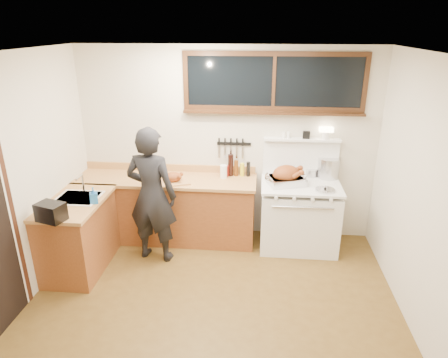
# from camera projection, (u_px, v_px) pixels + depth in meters

# --- Properties ---
(ground_plane) EXTENTS (4.00, 3.50, 0.02)m
(ground_plane) POSITION_uv_depth(u_px,v_px,m) (212.00, 308.00, 4.27)
(ground_plane) COLOR #523A15
(room_shell) EXTENTS (4.10, 3.60, 2.65)m
(room_shell) POSITION_uv_depth(u_px,v_px,m) (210.00, 162.00, 3.67)
(room_shell) COLOR beige
(room_shell) RESTS_ON ground
(counter_back) EXTENTS (2.44, 0.64, 1.00)m
(counter_back) POSITION_uv_depth(u_px,v_px,m) (167.00, 208.00, 5.52)
(counter_back) COLOR brown
(counter_back) RESTS_ON ground
(counter_left) EXTENTS (0.64, 1.09, 0.90)m
(counter_left) POSITION_uv_depth(u_px,v_px,m) (79.00, 234.00, 4.83)
(counter_left) COLOR brown
(counter_left) RESTS_ON ground
(sink_unit) EXTENTS (0.50, 0.45, 0.37)m
(sink_unit) POSITION_uv_depth(u_px,v_px,m) (79.00, 202.00, 4.76)
(sink_unit) COLOR white
(sink_unit) RESTS_ON counter_left
(vintage_stove) EXTENTS (1.02, 0.74, 1.59)m
(vintage_stove) POSITION_uv_depth(u_px,v_px,m) (299.00, 214.00, 5.32)
(vintage_stove) COLOR white
(vintage_stove) RESTS_ON ground
(back_window) EXTENTS (2.32, 0.13, 0.77)m
(back_window) POSITION_uv_depth(u_px,v_px,m) (274.00, 89.00, 5.06)
(back_window) COLOR black
(back_window) RESTS_ON room_shell
(knife_strip) EXTENTS (0.46, 0.03, 0.28)m
(knife_strip) POSITION_uv_depth(u_px,v_px,m) (233.00, 144.00, 5.39)
(knife_strip) COLOR black
(knife_strip) RESTS_ON room_shell
(man) EXTENTS (0.69, 0.51, 1.73)m
(man) POSITION_uv_depth(u_px,v_px,m) (152.00, 196.00, 4.89)
(man) COLOR black
(man) RESTS_ON ground
(soap_bottle) EXTENTS (0.11, 0.11, 0.19)m
(soap_bottle) POSITION_uv_depth(u_px,v_px,m) (94.00, 195.00, 4.57)
(soap_bottle) COLOR #2163A8
(soap_bottle) RESTS_ON counter_left
(toaster) EXTENTS (0.33, 0.27, 0.20)m
(toaster) POSITION_uv_depth(u_px,v_px,m) (51.00, 212.00, 4.17)
(toaster) COLOR black
(toaster) RESTS_ON counter_left
(cutting_board) EXTENTS (0.50, 0.44, 0.14)m
(cutting_board) POSITION_uv_depth(u_px,v_px,m) (173.00, 179.00, 5.18)
(cutting_board) COLOR #B78348
(cutting_board) RESTS_ON counter_back
(roast_turkey) EXTENTS (0.54, 0.47, 0.25)m
(roast_turkey) POSITION_uv_depth(u_px,v_px,m) (286.00, 176.00, 5.12)
(roast_turkey) COLOR silver
(roast_turkey) RESTS_ON vintage_stove
(stockpot) EXTENTS (0.38, 0.38, 0.27)m
(stockpot) POSITION_uv_depth(u_px,v_px,m) (329.00, 168.00, 5.34)
(stockpot) COLOR silver
(stockpot) RESTS_ON vintage_stove
(saucepan) EXTENTS (0.17, 0.28, 0.11)m
(saucepan) POSITION_uv_depth(u_px,v_px,m) (312.00, 173.00, 5.39)
(saucepan) COLOR silver
(saucepan) RESTS_ON vintage_stove
(pot_lid) EXTENTS (0.28, 0.28, 0.04)m
(pot_lid) POSITION_uv_depth(u_px,v_px,m) (325.00, 190.00, 4.94)
(pot_lid) COLOR silver
(pot_lid) RESTS_ON vintage_stove
(coffee_tin) EXTENTS (0.12, 0.11, 0.15)m
(coffee_tin) POSITION_uv_depth(u_px,v_px,m) (225.00, 171.00, 5.40)
(coffee_tin) COLOR maroon
(coffee_tin) RESTS_ON counter_back
(pitcher) EXTENTS (0.11, 0.11, 0.18)m
(pitcher) POSITION_uv_depth(u_px,v_px,m) (224.00, 172.00, 5.33)
(pitcher) COLOR white
(pitcher) RESTS_ON counter_back
(bottle_cluster) EXTENTS (0.30, 0.07, 0.30)m
(bottle_cluster) POSITION_uv_depth(u_px,v_px,m) (237.00, 167.00, 5.39)
(bottle_cluster) COLOR black
(bottle_cluster) RESTS_ON counter_back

